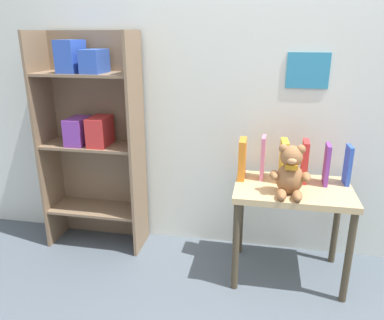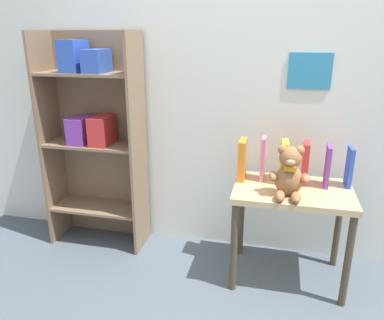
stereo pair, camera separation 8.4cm
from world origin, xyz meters
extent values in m
cube|color=silver|center=(0.00, 1.36, 1.25)|extent=(4.80, 0.06, 2.50)
cube|color=teal|center=(0.34, 1.32, 1.21)|extent=(0.25, 0.01, 0.21)
cube|color=#7F664C|center=(-1.32, 1.16, 0.72)|extent=(0.02, 0.29, 1.44)
cube|color=#7F664C|center=(-0.69, 1.16, 0.72)|extent=(0.02, 0.29, 1.44)
cube|color=#7F664C|center=(-1.01, 1.30, 0.72)|extent=(0.65, 0.02, 1.44)
cube|color=#7F664C|center=(-1.01, 1.16, 0.26)|extent=(0.62, 0.26, 0.02)
cube|color=#7F664C|center=(-1.01, 1.16, 0.72)|extent=(0.62, 0.26, 0.02)
cube|color=#7F664C|center=(-1.01, 1.16, 1.18)|extent=(0.62, 0.26, 0.02)
cube|color=#2D51B7|center=(-1.08, 1.15, 1.29)|extent=(0.12, 0.20, 0.19)
cube|color=#2D51B7|center=(-0.93, 1.15, 1.26)|extent=(0.12, 0.20, 0.14)
cube|color=purple|center=(-1.08, 1.15, 0.82)|extent=(0.12, 0.20, 0.17)
cube|color=red|center=(-0.93, 1.15, 0.82)|extent=(0.12, 0.20, 0.19)
cube|color=tan|center=(0.29, 1.02, 0.57)|extent=(0.67, 0.45, 0.04)
cylinder|color=#453A29|center=(-0.01, 0.82, 0.27)|extent=(0.04, 0.04, 0.55)
cylinder|color=#453A29|center=(0.60, 0.82, 0.27)|extent=(0.04, 0.04, 0.55)
cylinder|color=#453A29|center=(-0.01, 1.21, 0.27)|extent=(0.04, 0.04, 0.55)
cylinder|color=#453A29|center=(0.60, 1.21, 0.27)|extent=(0.04, 0.04, 0.55)
ellipsoid|color=#99663D|center=(0.26, 0.92, 0.67)|extent=(0.15, 0.11, 0.17)
sphere|color=#99663D|center=(0.26, 0.92, 0.80)|extent=(0.12, 0.12, 0.12)
sphere|color=#99663D|center=(0.22, 0.92, 0.84)|extent=(0.05, 0.05, 0.05)
sphere|color=#99663D|center=(0.31, 0.92, 0.84)|extent=(0.05, 0.05, 0.05)
ellipsoid|color=tan|center=(0.26, 0.87, 0.79)|extent=(0.05, 0.04, 0.04)
ellipsoid|color=#99663D|center=(0.18, 0.90, 0.69)|extent=(0.05, 0.10, 0.05)
ellipsoid|color=#99663D|center=(0.35, 0.90, 0.69)|extent=(0.05, 0.10, 0.05)
ellipsoid|color=#99663D|center=(0.22, 0.83, 0.61)|extent=(0.05, 0.10, 0.05)
ellipsoid|color=#99663D|center=(0.30, 0.83, 0.61)|extent=(0.05, 0.10, 0.05)
cube|color=#C68419|center=(0.26, 0.87, 0.75)|extent=(0.07, 0.02, 0.03)
cube|color=orange|center=(-0.01, 1.11, 0.71)|extent=(0.04, 0.15, 0.24)
cube|color=#D17093|center=(0.11, 1.12, 0.72)|extent=(0.03, 0.11, 0.26)
cube|color=gold|center=(0.23, 1.12, 0.71)|extent=(0.05, 0.15, 0.25)
cube|color=red|center=(0.36, 1.12, 0.71)|extent=(0.04, 0.14, 0.25)
cube|color=purple|center=(0.48, 1.10, 0.71)|extent=(0.03, 0.12, 0.24)
cube|color=#2D51B7|center=(0.60, 1.13, 0.70)|extent=(0.03, 0.10, 0.23)
camera|label=1|loc=(0.10, -1.04, 1.42)|focal=35.00mm
camera|label=2|loc=(0.18, -1.02, 1.42)|focal=35.00mm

